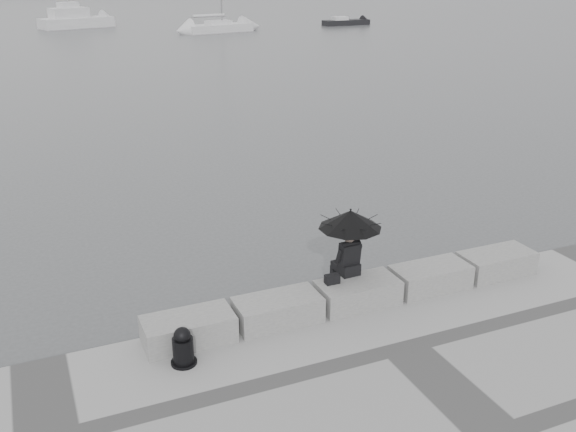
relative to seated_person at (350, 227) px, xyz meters
name	(u,v)px	position (x,y,z in m)	size (l,w,h in m)	color
ground	(346,316)	(0.02, 0.08, -2.02)	(360.00, 360.00, 0.00)	#444749
stone_block_far_left	(189,329)	(-3.38, -0.37, -1.27)	(1.60, 0.80, 0.50)	slate
stone_block_left	(278,310)	(-1.68, -0.37, -1.27)	(1.60, 0.80, 0.50)	slate
stone_block_centre	(358,293)	(0.02, -0.37, -1.27)	(1.60, 0.80, 0.50)	slate
stone_block_right	(430,277)	(1.72, -0.37, -1.27)	(1.60, 0.80, 0.50)	slate
stone_block_far_right	(496,263)	(3.42, -0.37, -1.27)	(1.60, 0.80, 0.50)	slate
seated_person	(350,227)	(0.00, 0.00, 0.00)	(1.24, 1.24, 1.39)	black
bag	(332,279)	(-0.48, -0.23, -0.93)	(0.28, 0.16, 0.18)	black
mooring_bollard	(183,349)	(-3.64, -1.00, -1.23)	(0.44, 0.44, 0.69)	black
sailboat_right	(218,27)	(15.48, 57.66, -1.49)	(7.59, 3.78, 12.90)	white
motor_cruiser	(76,20)	(2.23, 68.77, -1.13)	(8.46, 5.04, 4.50)	white
small_motorboat	(346,22)	(31.87, 59.70, -1.70)	(5.80, 1.87, 1.10)	black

